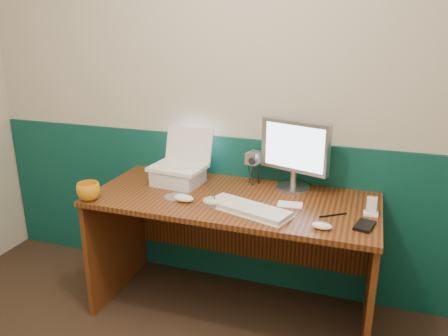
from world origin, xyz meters
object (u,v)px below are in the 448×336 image
at_px(desk, 232,256).
at_px(mug, 88,191).
at_px(camcorder, 254,170).
at_px(laptop, 177,148).
at_px(keyboard, 248,209).
at_px(monitor, 295,155).

height_order(desk, mug, mug).
xyz_separation_m(desk, camcorder, (0.05, 0.25, 0.47)).
distance_m(laptop, camcorder, 0.48).
height_order(laptop, camcorder, laptop).
distance_m(keyboard, camcorder, 0.43).
xyz_separation_m(laptop, mug, (-0.36, -0.40, -0.18)).
bearing_deg(laptop, camcorder, 24.21).
bearing_deg(monitor, desk, -123.32).
bearing_deg(camcorder, monitor, 6.72).
distance_m(laptop, keyboard, 0.62).
bearing_deg(mug, keyboard, 8.55).
distance_m(laptop, monitor, 0.69).
bearing_deg(desk, camcorder, 78.10).
bearing_deg(desk, mug, -158.28).
relative_size(desk, keyboard, 3.59).
relative_size(mug, camcorder, 0.70).
relative_size(desk, camcorder, 8.86).
xyz_separation_m(desk, laptop, (-0.38, 0.10, 0.60)).
bearing_deg(mug, monitor, 27.14).
distance_m(desk, mug, 0.90).
height_order(laptop, monitor, monitor).
xyz_separation_m(keyboard, camcorder, (-0.09, 0.41, 0.08)).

